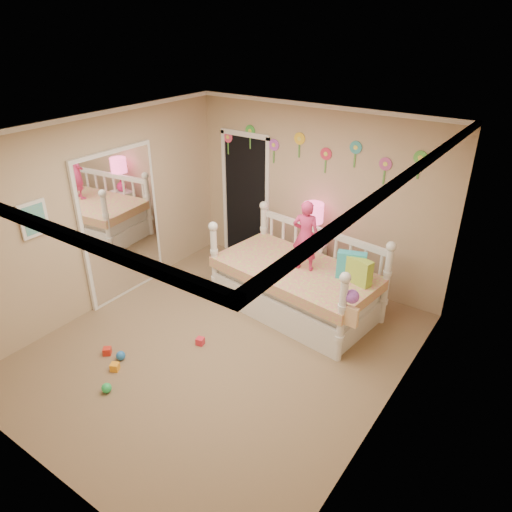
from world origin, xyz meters
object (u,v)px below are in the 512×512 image
Objects in this scene: daybed at (297,271)px; table_lamp at (313,218)px; child at (306,236)px; nightstand at (310,265)px.

table_lamp is (-0.18, 0.72, 0.48)m from daybed.
child is 1.46× the size of nightstand.
nightstand is at bearing 0.00° from table_lamp.
nightstand is (-0.18, 0.72, -0.27)m from daybed.
child is at bearing -68.22° from table_lamp.
daybed reaches higher than nightstand.
nightstand is (-0.28, 0.70, -0.81)m from child.
daybed is 3.41× the size of nightstand.
table_lamp is at bearing -84.66° from child.
child reaches higher than nightstand.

